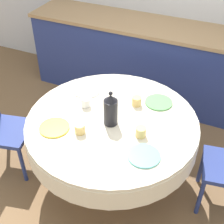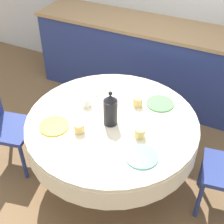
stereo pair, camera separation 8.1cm
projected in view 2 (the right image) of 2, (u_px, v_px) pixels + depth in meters
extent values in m
plane|color=brown|center=(112.00, 178.00, 2.98)|extent=(12.00, 12.00, 0.00)
cube|color=navy|center=(167.00, 67.00, 3.72)|extent=(3.20, 0.60, 0.91)
cube|color=#A37F56|center=(171.00, 29.00, 3.42)|extent=(3.24, 0.64, 0.04)
cylinder|color=brown|center=(112.00, 177.00, 2.97)|extent=(0.44, 0.44, 0.04)
cylinder|color=brown|center=(112.00, 158.00, 2.81)|extent=(0.11, 0.11, 0.48)
cylinder|color=silver|center=(112.00, 131.00, 2.60)|extent=(1.41, 1.41, 0.18)
cylinder|color=silver|center=(112.00, 121.00, 2.53)|extent=(1.40, 1.40, 0.03)
cylinder|color=navy|center=(199.00, 201.00, 2.54)|extent=(0.04, 0.04, 0.41)
cylinder|color=navy|center=(202.00, 169.00, 2.80)|extent=(0.04, 0.04, 0.41)
cube|color=navy|center=(10.00, 129.00, 2.89)|extent=(0.48, 0.48, 0.04)
cylinder|color=navy|center=(39.00, 137.00, 3.13)|extent=(0.04, 0.04, 0.41)
cylinder|color=navy|center=(24.00, 162.00, 2.86)|extent=(0.04, 0.04, 0.41)
cylinder|color=navy|center=(7.00, 131.00, 3.20)|extent=(0.04, 0.04, 0.41)
cylinder|color=yellow|center=(54.00, 126.00, 2.45)|extent=(0.24, 0.24, 0.01)
cylinder|color=#DBB766|center=(79.00, 128.00, 2.39)|extent=(0.08, 0.08, 0.08)
cylinder|color=#60BCB7|center=(142.00, 157.00, 2.20)|extent=(0.24, 0.24, 0.01)
cylinder|color=#DBB766|center=(140.00, 133.00, 2.34)|extent=(0.08, 0.08, 0.08)
cylinder|color=white|center=(89.00, 90.00, 2.84)|extent=(0.24, 0.24, 0.01)
cylinder|color=white|center=(87.00, 102.00, 2.65)|extent=(0.08, 0.08, 0.08)
cylinder|color=#5BA85B|center=(160.00, 103.00, 2.68)|extent=(0.24, 0.24, 0.01)
cylinder|color=#DBB766|center=(138.00, 102.00, 2.65)|extent=(0.08, 0.08, 0.08)
cylinder|color=black|center=(110.00, 112.00, 2.42)|extent=(0.11, 0.11, 0.22)
cone|color=black|center=(110.00, 98.00, 2.34)|extent=(0.10, 0.10, 0.05)
sphere|color=black|center=(110.00, 93.00, 2.31)|extent=(0.03, 0.03, 0.03)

